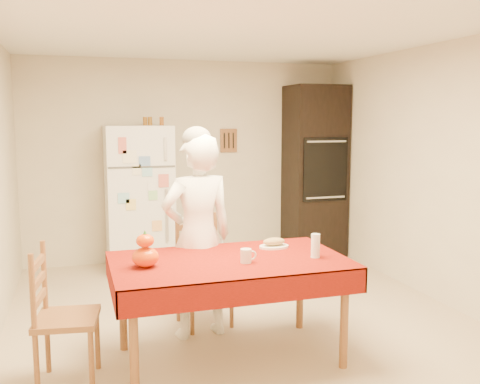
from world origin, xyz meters
name	(u,v)px	position (x,y,z in m)	size (l,w,h in m)	color
floor	(239,318)	(0.00, 0.00, 0.00)	(4.50, 4.50, 0.00)	#C4AC8D
room_shell	(239,137)	(0.00, 0.00, 1.62)	(4.02, 4.52, 2.51)	beige
refrigerator	(139,198)	(-0.65, 1.88, 0.85)	(0.75, 0.74, 1.70)	white
oven_cabinet	(315,171)	(1.63, 1.93, 1.10)	(0.70, 0.62, 2.20)	black
dining_table	(229,268)	(-0.31, -0.75, 0.69)	(1.70, 1.00, 0.76)	brown
chair_far	(201,266)	(-0.34, 0.02, 0.51)	(0.48, 0.46, 0.95)	brown
chair_left	(57,311)	(-1.52, -0.78, 0.51)	(0.46, 0.47, 0.95)	brown
seated_woman	(198,237)	(-0.43, -0.25, 0.83)	(0.61, 0.40, 1.66)	white
coffee_mug	(246,256)	(-0.23, -0.88, 0.81)	(0.08, 0.08, 0.10)	silver
pumpkin_lower	(145,257)	(-0.92, -0.78, 0.83)	(0.19, 0.19, 0.14)	#E73F05
pumpkin_upper	(145,241)	(-0.92, -0.78, 0.95)	(0.12, 0.12, 0.09)	#C84404
wine_glass	(315,246)	(0.31, -0.90, 0.85)	(0.07, 0.07, 0.18)	white
bread_plate	(274,247)	(0.13, -0.53, 0.77)	(0.24, 0.24, 0.02)	white
bread_loaf	(274,242)	(0.13, -0.53, 0.81)	(0.18, 0.10, 0.06)	tan
spice_jar_left	(145,121)	(-0.55, 1.93, 1.75)	(0.05, 0.05, 0.10)	brown
spice_jar_mid	(150,121)	(-0.49, 1.93, 1.75)	(0.05, 0.05, 0.10)	brown
spice_jar_right	(162,121)	(-0.36, 1.93, 1.75)	(0.05, 0.05, 0.10)	#934F1A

